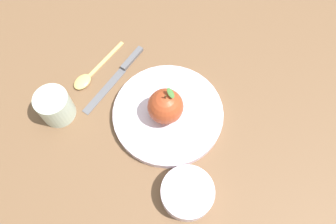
{
  "coord_description": "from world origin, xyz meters",
  "views": [
    {
      "loc": [
        -0.17,
        -0.3,
        0.7
      ],
      "look_at": [
        -0.01,
        -0.03,
        0.02
      ],
      "focal_mm": 35.21,
      "sensor_mm": 36.0,
      "label": 1
    }
  ],
  "objects_px": {
    "cup": "(55,105)",
    "spoon": "(88,76)",
    "knife": "(120,73)",
    "apple": "(165,106)",
    "side_bowl": "(187,193)",
    "dinner_plate": "(168,114)"
  },
  "relations": [
    {
      "from": "side_bowl",
      "to": "spoon",
      "type": "relative_size",
      "value": 0.64
    },
    {
      "from": "apple",
      "to": "spoon",
      "type": "xyz_separation_m",
      "value": [
        -0.1,
        0.19,
        -0.05
      ]
    },
    {
      "from": "side_bowl",
      "to": "knife",
      "type": "height_order",
      "value": "side_bowl"
    },
    {
      "from": "side_bowl",
      "to": "cup",
      "type": "distance_m",
      "value": 0.35
    },
    {
      "from": "side_bowl",
      "to": "spoon",
      "type": "xyz_separation_m",
      "value": [
        -0.05,
        0.37,
        -0.02
      ]
    },
    {
      "from": "dinner_plate",
      "to": "spoon",
      "type": "height_order",
      "value": "dinner_plate"
    },
    {
      "from": "dinner_plate",
      "to": "spoon",
      "type": "distance_m",
      "value": 0.22
    },
    {
      "from": "side_bowl",
      "to": "cup",
      "type": "height_order",
      "value": "cup"
    },
    {
      "from": "knife",
      "to": "spoon",
      "type": "bearing_deg",
      "value": 156.47
    },
    {
      "from": "dinner_plate",
      "to": "spoon",
      "type": "xyz_separation_m",
      "value": [
        -0.11,
        0.19,
        -0.01
      ]
    },
    {
      "from": "apple",
      "to": "side_bowl",
      "type": "bearing_deg",
      "value": -107.53
    },
    {
      "from": "dinner_plate",
      "to": "spoon",
      "type": "bearing_deg",
      "value": 120.48
    },
    {
      "from": "side_bowl",
      "to": "apple",
      "type": "bearing_deg",
      "value": 72.47
    },
    {
      "from": "spoon",
      "to": "cup",
      "type": "bearing_deg",
      "value": -152.09
    },
    {
      "from": "apple",
      "to": "spoon",
      "type": "height_order",
      "value": "apple"
    },
    {
      "from": "knife",
      "to": "apple",
      "type": "bearing_deg",
      "value": -78.12
    },
    {
      "from": "cup",
      "to": "spoon",
      "type": "distance_m",
      "value": 0.12
    },
    {
      "from": "knife",
      "to": "spoon",
      "type": "xyz_separation_m",
      "value": [
        -0.07,
        0.03,
        0.0
      ]
    },
    {
      "from": "spoon",
      "to": "knife",
      "type": "bearing_deg",
      "value": -23.53
    },
    {
      "from": "side_bowl",
      "to": "spoon",
      "type": "distance_m",
      "value": 0.37
    },
    {
      "from": "cup",
      "to": "spoon",
      "type": "relative_size",
      "value": 0.45
    },
    {
      "from": "dinner_plate",
      "to": "cup",
      "type": "bearing_deg",
      "value": 146.74
    }
  ]
}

